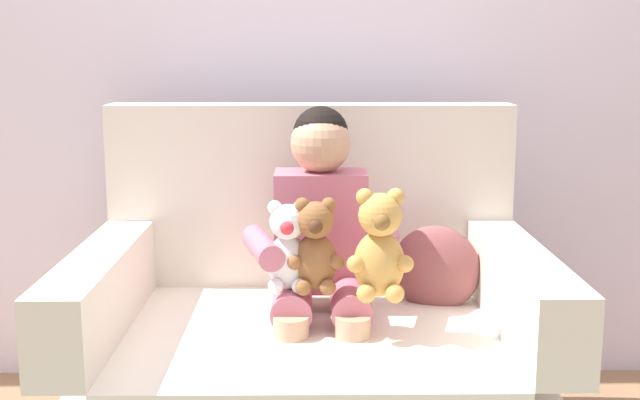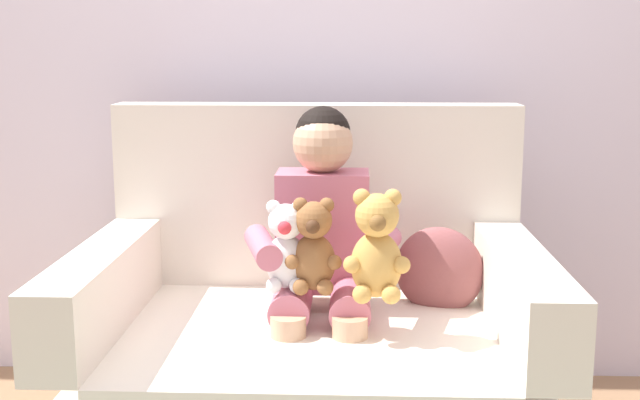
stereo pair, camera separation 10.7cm
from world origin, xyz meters
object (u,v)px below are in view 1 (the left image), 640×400
Objects in this scene: armchair at (310,356)px; plush_brown at (314,248)px; plush_honey at (378,247)px; plush_white at (286,249)px; throw_pillow at (434,269)px; seated_child at (319,240)px.

armchair is 5.00× the size of plush_brown.
plush_honey reaches higher than plush_white.
throw_pillow is at bearing 70.36° from plush_honey.
seated_child is 2.89× the size of plush_honey.
plush_brown is at bearing -84.00° from armchair.
plush_white is (-0.24, 0.07, -0.02)m from plush_honey.
seated_child is 3.42× the size of plush_white.
armchair is at bearing 148.22° from plush_honey.
seated_child reaches higher than throw_pillow.
armchair is 0.33m from seated_child.
armchair is 4.82× the size of throw_pillow.
armchair reaches higher than plush_brown.
seated_child is at bearing 45.62° from armchair.
plush_honey is at bearing -55.28° from seated_child.
plush_white is at bearing -151.73° from throw_pillow.
plush_brown reaches higher than throw_pillow.
armchair is at bearing -135.58° from seated_child.
plush_white is 0.93× the size of throw_pillow.
plush_brown is 0.96× the size of throw_pillow.
armchair is 4.40× the size of plush_honey.
seated_child reaches higher than plush_white.
plush_brown is (-0.16, 0.06, -0.02)m from plush_honey.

